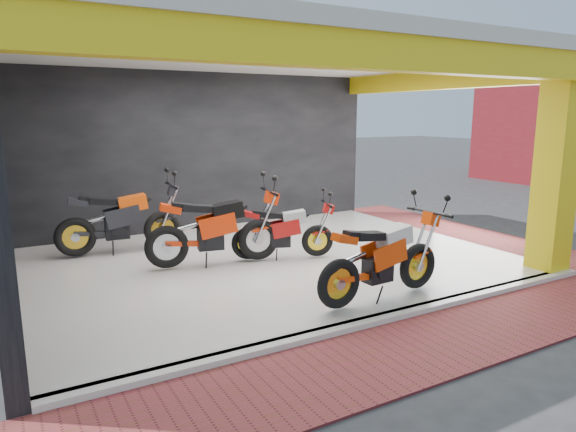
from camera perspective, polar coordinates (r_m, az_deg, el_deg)
name	(u,v)px	position (r m, az deg, el deg)	size (l,w,h in m)	color
ground	(335,299)	(7.52, 5.24, -9.12)	(80.00, 80.00, 0.00)	#2D2D30
showroom_floor	(270,261)	(9.13, -1.97, -5.03)	(8.00, 6.00, 0.10)	white
showroom_ceiling	(269,52)	(8.81, -2.13, 17.70)	(8.40, 6.40, 0.20)	beige
back_wall	(205,153)	(11.63, -9.20, 6.89)	(8.20, 0.20, 3.50)	black
corner_column	(556,169)	(9.32, 27.63, 4.68)	(0.50, 0.50, 3.50)	yellow
header_beam_front	(390,53)	(6.29, 11.25, 17.32)	(8.40, 0.30, 0.40)	yellow
header_beam_right	(444,79)	(11.21, 16.94, 14.33)	(0.30, 6.40, 0.40)	yellow
floor_kerb	(381,320)	(6.75, 10.29, -11.25)	(8.00, 0.20, 0.10)	white
paver_front	(425,346)	(6.24, 14.99, -13.76)	(9.00, 1.40, 0.03)	maroon
paver_right	(461,233)	(12.06, 18.67, -1.75)	(1.40, 7.00, 0.03)	maroon
moto_hero	(419,244)	(7.59, 14.30, -3.06)	(2.23, 0.83, 1.36)	#E53E09
moto_row_a	(318,225)	(9.05, 3.31, -1.05)	(1.91, 0.71, 1.17)	#B21413
moto_row_b	(258,220)	(8.79, -3.33, -0.43)	(2.39, 0.89, 1.46)	red
moto_row_c	(162,211)	(9.89, -13.83, 0.52)	(2.36, 0.87, 1.44)	black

